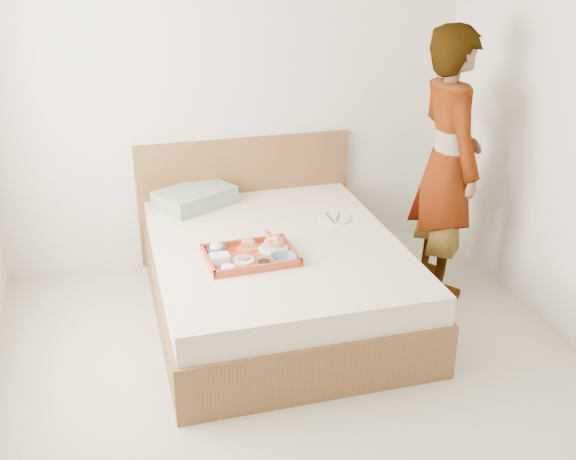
# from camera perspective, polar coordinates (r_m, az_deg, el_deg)

# --- Properties ---
(ground) EXTENTS (3.50, 4.00, 0.01)m
(ground) POSITION_cam_1_polar(r_m,az_deg,el_deg) (3.87, 1.95, -14.33)
(ground) COLOR beige
(ground) RESTS_ON ground
(wall_back) EXTENTS (3.50, 0.01, 2.60)m
(wall_back) POSITION_cam_1_polar(r_m,az_deg,el_deg) (5.10, -4.63, 11.44)
(wall_back) COLOR silver
(wall_back) RESTS_ON ground
(bed) EXTENTS (1.65, 2.00, 0.53)m
(bed) POSITION_cam_1_polar(r_m,az_deg,el_deg) (4.55, -0.94, -4.01)
(bed) COLOR brown
(bed) RESTS_ON ground
(headboard) EXTENTS (1.65, 0.06, 0.95)m
(headboard) POSITION_cam_1_polar(r_m,az_deg,el_deg) (5.33, -3.58, 2.73)
(headboard) COLOR brown
(headboard) RESTS_ON ground
(pillow) EXTENTS (0.64, 0.58, 0.13)m
(pillow) POSITION_cam_1_polar(r_m,az_deg,el_deg) (5.04, -7.78, 2.73)
(pillow) COLOR #95A293
(pillow) RESTS_ON bed
(tray) EXTENTS (0.57, 0.42, 0.05)m
(tray) POSITION_cam_1_polar(r_m,az_deg,el_deg) (4.20, -3.16, -2.12)
(tray) COLOR #B4441E
(tray) RESTS_ON bed
(prawn_plate) EXTENTS (0.20, 0.20, 0.01)m
(prawn_plate) POSITION_cam_1_polar(r_m,az_deg,el_deg) (4.30, -1.24, -1.54)
(prawn_plate) COLOR white
(prawn_plate) RESTS_ON tray
(navy_bowl_big) EXTENTS (0.16, 0.16, 0.04)m
(navy_bowl_big) POSITION_cam_1_polar(r_m,az_deg,el_deg) (4.13, -0.37, -2.41)
(navy_bowl_big) COLOR #182846
(navy_bowl_big) RESTS_ON tray
(sauce_dish) EXTENTS (0.08, 0.08, 0.03)m
(sauce_dish) POSITION_cam_1_polar(r_m,az_deg,el_deg) (4.08, -2.02, -2.83)
(sauce_dish) COLOR black
(sauce_dish) RESTS_ON tray
(meat_plate) EXTENTS (0.14, 0.14, 0.01)m
(meat_plate) POSITION_cam_1_polar(r_m,az_deg,el_deg) (4.16, -3.74, -2.52)
(meat_plate) COLOR white
(meat_plate) RESTS_ON tray
(bread_plate) EXTENTS (0.14, 0.14, 0.01)m
(bread_plate) POSITION_cam_1_polar(r_m,az_deg,el_deg) (4.32, -3.33, -1.45)
(bread_plate) COLOR orange
(bread_plate) RESTS_ON tray
(salad_bowl) EXTENTS (0.13, 0.13, 0.04)m
(salad_bowl) POSITION_cam_1_polar(r_m,az_deg,el_deg) (4.27, -5.99, -1.64)
(salad_bowl) COLOR #182846
(salad_bowl) RESTS_ON tray
(plastic_tub) EXTENTS (0.12, 0.10, 0.05)m
(plastic_tub) POSITION_cam_1_polar(r_m,az_deg,el_deg) (4.14, -5.71, -2.38)
(plastic_tub) COLOR silver
(plastic_tub) RESTS_ON tray
(cheese_round) EXTENTS (0.08, 0.08, 0.03)m
(cheese_round) POSITION_cam_1_polar(r_m,az_deg,el_deg) (4.05, -5.06, -3.20)
(cheese_round) COLOR white
(cheese_round) RESTS_ON tray
(dinner_plate) EXTENTS (0.28, 0.28, 0.01)m
(dinner_plate) POSITION_cam_1_polar(r_m,az_deg,el_deg) (4.78, 3.86, 0.96)
(dinner_plate) COLOR white
(dinner_plate) RESTS_ON bed
(person) EXTENTS (0.49, 0.71, 1.86)m
(person) POSITION_cam_1_polar(r_m,az_deg,el_deg) (4.79, 13.20, 5.42)
(person) COLOR white
(person) RESTS_ON ground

